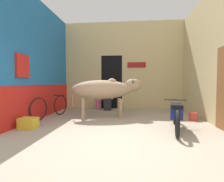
{
  "coord_description": "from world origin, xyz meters",
  "views": [
    {
      "loc": [
        0.33,
        -3.62,
        1.19
      ],
      "look_at": [
        -0.24,
        1.97,
        0.92
      ],
      "focal_mm": 28.0,
      "sensor_mm": 36.0,
      "label": 1
    }
  ],
  "objects": [
    {
      "name": "motorcycle_near",
      "position": [
        1.48,
        0.86,
        0.41
      ],
      "size": [
        0.63,
        1.91,
        0.73
      ],
      "color": "black",
      "rests_on": "ground_plane"
    },
    {
      "name": "bicycle",
      "position": [
        -2.37,
        2.07,
        0.37
      ],
      "size": [
        0.59,
        1.77,
        0.74
      ],
      "color": "black",
      "rests_on": "ground_plane"
    },
    {
      "name": "plastic_stool",
      "position": [
        -1.05,
        4.05,
        0.23
      ],
      "size": [
        0.35,
        0.35,
        0.43
      ],
      "color": "#DB6093",
      "rests_on": "ground_plane"
    },
    {
      "name": "crate",
      "position": [
        -2.3,
        0.63,
        0.14
      ],
      "size": [
        0.44,
        0.32,
        0.28
      ],
      "color": "gold",
      "rests_on": "ground_plane"
    },
    {
      "name": "ground_plane",
      "position": [
        0.0,
        0.0,
        0.0
      ],
      "size": [
        30.0,
        30.0,
        0.0
      ],
      "primitive_type": "plane",
      "color": "tan"
    },
    {
      "name": "wall_left_shopfront",
      "position": [
        -2.75,
        2.18,
        1.91
      ],
      "size": [
        0.25,
        4.37,
        3.94
      ],
      "color": "#236BAD",
      "rests_on": "ground_plane"
    },
    {
      "name": "wall_back_with_doorway",
      "position": [
        -0.15,
        4.6,
        1.74
      ],
      "size": [
        5.34,
        0.93,
        3.94
      ],
      "color": "#D1BC84",
      "rests_on": "ground_plane"
    },
    {
      "name": "wall_right_with_door",
      "position": [
        2.76,
        2.14,
        1.94
      ],
      "size": [
        0.22,
        4.37,
        3.94
      ],
      "color": "#D1BC84",
      "rests_on": "ground_plane"
    },
    {
      "name": "cow",
      "position": [
        -0.48,
        2.16,
        0.96
      ],
      "size": [
        2.41,
        1.08,
        1.37
      ],
      "color": "tan",
      "rests_on": "ground_plane"
    },
    {
      "name": "bucket",
      "position": [
        2.32,
        2.06,
        0.13
      ],
      "size": [
        0.26,
        0.26,
        0.26
      ],
      "color": "#C63D33",
      "rests_on": "ground_plane"
    },
    {
      "name": "shopkeeper_seated",
      "position": [
        -0.62,
        3.88,
        0.65
      ],
      "size": [
        0.46,
        0.33,
        1.26
      ],
      "color": "#282833",
      "rests_on": "ground_plane"
    }
  ]
}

